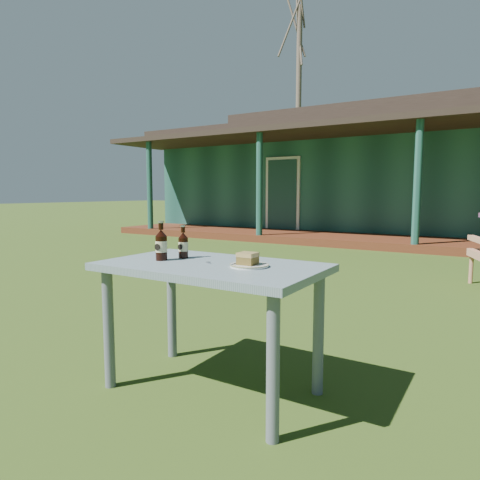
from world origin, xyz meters
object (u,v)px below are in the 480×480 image
Objects in this scene: cola_bottle_near at (183,245)px; cola_bottle_far at (161,245)px; cafe_table at (211,282)px; plate at (249,265)px; cake_slice at (248,258)px.

cola_bottle_near is 0.14m from cola_bottle_far.
plate is at bearing 4.79° from cafe_table.
plate is (0.23, 0.02, 0.11)m from cafe_table.
plate is 0.91× the size of cola_bottle_far.
cola_bottle_near is (-0.25, 0.07, 0.18)m from cafe_table.
cafe_table is 0.32m from cola_bottle_near.
cola_bottle_near reaches higher than plate.
cola_bottle_far reaches higher than cola_bottle_near.
plate is 0.04m from cake_slice.
cola_bottle_far is at bearing -111.72° from cola_bottle_near.
cake_slice reaches higher than plate.
plate is at bearing 8.20° from cola_bottle_far.
cafe_table is 0.27m from cake_slice.
cafe_table is 0.26m from plate.
cafe_table is 5.88× the size of plate.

